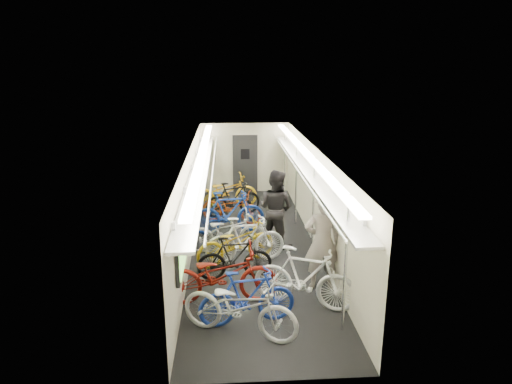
{
  "coord_description": "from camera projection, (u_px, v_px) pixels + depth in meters",
  "views": [
    {
      "loc": [
        -0.65,
        -10.46,
        4.34
      ],
      "look_at": [
        0.1,
        0.81,
        1.15
      ],
      "focal_mm": 32.0,
      "sensor_mm": 36.0,
      "label": 1
    }
  ],
  "objects": [
    {
      "name": "bicycle_2",
      "position": [
        221.0,
        275.0,
        8.44
      ],
      "size": [
        2.15,
        0.81,
        1.12
      ],
      "primitive_type": "imported",
      "rotation": [
        0.0,
        0.0,
        1.6
      ],
      "color": "maroon",
      "rests_on": "ground"
    },
    {
      "name": "train_car_shell",
      "position": [
        238.0,
        174.0,
        11.47
      ],
      "size": [
        10.0,
        10.0,
        10.0
      ],
      "color": "black",
      "rests_on": "ground"
    },
    {
      "name": "bicycle_4",
      "position": [
        236.0,
        243.0,
        10.15
      ],
      "size": [
        1.98,
        1.34,
        0.98
      ],
      "primitive_type": "imported",
      "rotation": [
        0.0,
        0.0,
        1.98
      ],
      "color": "#B89211",
      "rests_on": "ground"
    },
    {
      "name": "bicycle_11",
      "position": [
        305.0,
        278.0,
        8.29
      ],
      "size": [
        1.99,
        1.26,
        1.16
      ],
      "primitive_type": "imported",
      "rotation": [
        0.0,
        0.0,
        1.16
      ],
      "color": "white",
      "rests_on": "ground"
    },
    {
      "name": "bicycle_7",
      "position": [
        229.0,
        212.0,
        11.96
      ],
      "size": [
        1.97,
        0.85,
        1.15
      ],
      "primitive_type": "imported",
      "rotation": [
        0.0,
        0.0,
        1.74
      ],
      "color": "navy",
      "rests_on": "ground"
    },
    {
      "name": "bicycle_6",
      "position": [
        226.0,
        231.0,
        10.83
      ],
      "size": [
        1.93,
        0.82,
        0.99
      ],
      "primitive_type": "imported",
      "rotation": [
        0.0,
        0.0,
        1.66
      ],
      "color": "#A5A4A9",
      "rests_on": "ground"
    },
    {
      "name": "bicycle_9",
      "position": [
        233.0,
        199.0,
        13.36
      ],
      "size": [
        1.77,
        1.06,
        1.03
      ],
      "primitive_type": "imported",
      "rotation": [
        0.0,
        0.0,
        1.93
      ],
      "color": "black",
      "rests_on": "ground"
    },
    {
      "name": "bicycle_8",
      "position": [
        232.0,
        207.0,
        12.78
      ],
      "size": [
        1.86,
        1.2,
        0.92
      ],
      "primitive_type": "imported",
      "rotation": [
        0.0,
        0.0,
        1.2
      ],
      "color": "#9E3811",
      "rests_on": "ground"
    },
    {
      "name": "bicycle_5",
      "position": [
        245.0,
        240.0,
        10.18
      ],
      "size": [
        1.87,
        0.82,
        1.09
      ],
      "primitive_type": "imported",
      "rotation": [
        0.0,
        0.0,
        1.75
      ],
      "color": "silver",
      "rests_on": "ground"
    },
    {
      "name": "passenger_near",
      "position": [
        322.0,
        242.0,
        8.91
      ],
      "size": [
        0.73,
        0.49,
        1.94
      ],
      "primitive_type": "imported",
      "rotation": [
        0.0,
        0.0,
        3.1
      ],
      "color": "gray",
      "rests_on": "ground"
    },
    {
      "name": "bicycle_0",
      "position": [
        240.0,
        306.0,
        7.42
      ],
      "size": [
        2.12,
        1.45,
        1.06
      ],
      "primitive_type": "imported",
      "rotation": [
        0.0,
        0.0,
        1.16
      ],
      "color": "#B7B8BC",
      "rests_on": "ground"
    },
    {
      "name": "bicycle_1",
      "position": [
        247.0,
        297.0,
        7.75
      ],
      "size": [
        1.73,
        0.73,
        1.01
      ],
      "primitive_type": "imported",
      "rotation": [
        0.0,
        0.0,
        1.73
      ],
      "color": "#1B36A4",
      "rests_on": "ground"
    },
    {
      "name": "backpack",
      "position": [
        332.0,
        209.0,
        9.91
      ],
      "size": [
        0.29,
        0.2,
        0.38
      ],
      "primitive_type": "cube",
      "rotation": [
        0.0,
        0.0,
        -0.23
      ],
      "color": "#AC1124",
      "rests_on": "passenger_near"
    },
    {
      "name": "bicycle_10",
      "position": [
        225.0,
        192.0,
        14.03
      ],
      "size": [
        2.13,
        1.1,
        1.07
      ],
      "primitive_type": "imported",
      "rotation": [
        0.0,
        0.0,
        1.77
      ],
      "color": "gold",
      "rests_on": "ground"
    },
    {
      "name": "passenger_mid",
      "position": [
        275.0,
        208.0,
        11.06
      ],
      "size": [
        1.17,
        1.13,
        1.91
      ],
      "primitive_type": "imported",
      "rotation": [
        0.0,
        0.0,
        2.52
      ],
      "color": "black",
      "rests_on": "ground"
    },
    {
      "name": "bicycle_3",
      "position": [
        235.0,
        258.0,
        9.42
      ],
      "size": [
        1.6,
        0.59,
        0.94
      ],
      "primitive_type": "imported",
      "rotation": [
        0.0,
        0.0,
        1.67
      ],
      "color": "black",
      "rests_on": "ground"
    }
  ]
}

